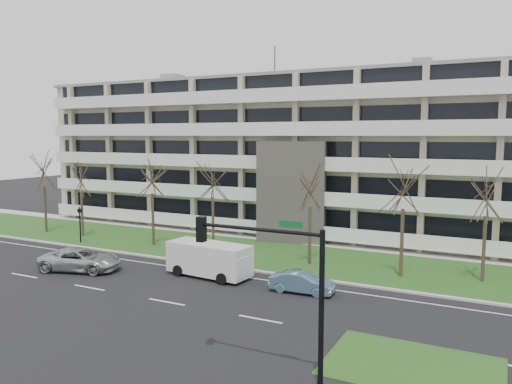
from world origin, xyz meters
The scene contains 19 objects.
ground centered at (0.00, 0.00, 0.00)m, with size 160.00×160.00×0.00m, color black.
grass_verge centered at (0.00, 13.00, 0.03)m, with size 90.00×10.00×0.06m, color #214F1A.
curb centered at (0.00, 8.00, 0.06)m, with size 90.00×0.35×0.12m, color #B2B2AD.
sidewalk centered at (0.00, 18.50, 0.04)m, with size 90.00×2.00×0.08m, color #B2B2AD.
grass_median centered at (14.00, -2.00, 0.03)m, with size 7.00×5.00×0.06m, color #214F1A.
lane_edge_line centered at (0.00, 6.50, 0.01)m, with size 90.00×0.12×0.01m, color white.
apartment_building centered at (-0.01, 25.32, 7.61)m, with size 60.50×15.10×18.75m.
silver_pickup centered at (-9.55, 2.72, 0.79)m, with size 2.61×5.66×1.57m, color #B5B7BC.
blue_sedan centered at (6.27, 5.13, 0.65)m, with size 1.37×3.92×1.29m, color #6E9ABE.
white_van centered at (-0.56, 5.57, 1.36)m, with size 6.04×2.85×2.27m.
traffic_signal centered at (9.48, -5.68, 4.13)m, with size 5.52×0.40×6.38m.
pedestrian_signal centered at (-16.49, 9.38, 2.06)m, with size 0.34×0.29×3.23m.
tree_0 centered at (-23.29, 11.47, 6.32)m, with size 4.06×4.06×8.13m.
tree_1 centered at (-18.49, 11.57, 5.78)m, with size 3.72×3.72×7.44m.
tree_2 centered at (-10.07, 11.50, 6.35)m, with size 4.08×4.08×8.16m.
tree_3 centered at (-4.63, 12.56, 6.14)m, with size 3.95×3.95×7.90m.
tree_4 centered at (4.30, 11.61, 5.99)m, with size 3.85×3.85×7.70m.
tree_5 centered at (11.00, 11.25, 6.47)m, with size 4.16×4.16×8.32m.
tree_6 centered at (15.96, 12.52, 6.03)m, with size 3.88×3.88×7.76m.
Camera 1 is at (17.10, -22.40, 9.50)m, focal length 35.00 mm.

